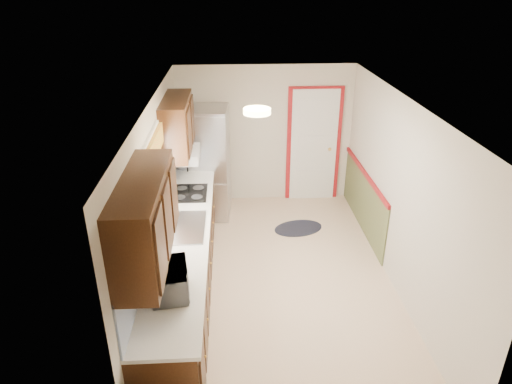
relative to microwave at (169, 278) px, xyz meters
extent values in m
cube|color=beige|center=(1.20, 1.45, -1.11)|extent=(3.20, 5.20, 0.12)
cube|color=white|center=(1.20, 1.45, 1.29)|extent=(3.20, 5.20, 0.12)
cube|color=beige|center=(1.20, 3.95, 0.09)|extent=(3.20, 0.10, 2.40)
cube|color=beige|center=(1.20, -1.05, 0.09)|extent=(3.20, 0.10, 2.40)
cube|color=beige|center=(-0.30, 1.45, 0.09)|extent=(0.10, 5.20, 2.40)
cube|color=beige|center=(2.70, 1.45, 0.09)|extent=(0.10, 5.20, 2.40)
cube|color=black|center=(0.00, 1.15, -0.66)|extent=(0.60, 4.00, 0.90)
cube|color=silver|center=(0.01, 1.15, -0.19)|extent=(0.63, 4.00, 0.04)
cube|color=#4F77C1|center=(-0.29, 1.15, 0.10)|extent=(0.02, 4.00, 0.55)
cube|color=black|center=(-0.12, -0.15, 0.71)|extent=(0.35, 1.40, 0.75)
cube|color=black|center=(-0.12, 2.55, 0.71)|extent=(0.35, 1.20, 0.75)
cube|color=white|center=(-0.29, 1.25, 0.51)|extent=(0.02, 1.00, 0.90)
cube|color=orange|center=(-0.24, 1.25, 0.86)|extent=(0.05, 1.12, 0.24)
cube|color=#B7B7BC|center=(0.01, 1.25, -0.17)|extent=(0.52, 0.82, 0.02)
cube|color=white|center=(-0.07, 2.60, 0.26)|extent=(0.45, 0.60, 0.15)
cube|color=maroon|center=(2.05, 3.92, -0.11)|extent=(0.94, 0.05, 2.08)
cube|color=white|center=(2.05, 3.90, -0.11)|extent=(0.80, 0.04, 2.00)
cube|color=#525932|center=(2.69, 2.80, -0.66)|extent=(0.02, 2.30, 0.90)
cube|color=maroon|center=(2.67, 2.80, -0.19)|extent=(0.04, 2.30, 0.06)
cylinder|color=#FFD88C|center=(0.90, 1.25, 1.25)|extent=(0.30, 0.30, 0.06)
imported|color=white|center=(0.00, 0.00, 0.00)|extent=(0.35, 0.54, 0.34)
cube|color=#B7B7BC|center=(0.18, 3.41, -0.19)|extent=(0.82, 0.77, 1.84)
cylinder|color=black|center=(-0.08, 3.01, -0.28)|extent=(0.02, 0.02, 1.29)
ellipsoid|color=black|center=(1.66, 2.78, -1.10)|extent=(0.90, 0.70, 0.01)
cube|color=black|center=(0.01, 2.20, -0.16)|extent=(0.49, 0.59, 0.02)
camera|label=1|loc=(0.61, -3.58, 2.56)|focal=32.00mm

